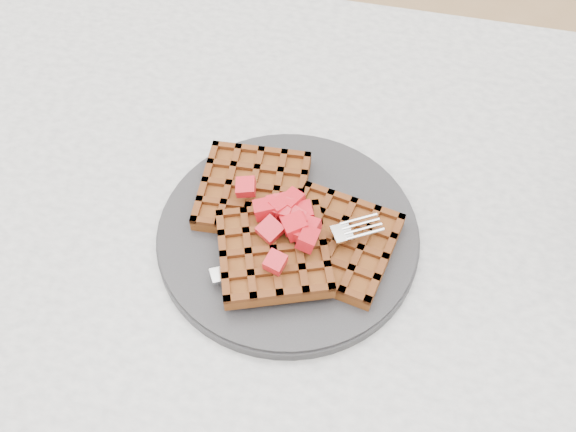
{
  "coord_description": "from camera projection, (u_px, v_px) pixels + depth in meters",
  "views": [
    {
      "loc": [
        -0.04,
        -0.36,
        1.3
      ],
      "look_at": [
        -0.12,
        -0.0,
        0.79
      ],
      "focal_mm": 40.0,
      "sensor_mm": 36.0,
      "label": 1
    }
  ],
  "objects": [
    {
      "name": "fork",
      "position": [
        309.0,
        253.0,
        0.62
      ],
      "size": [
        0.17,
        0.11,
        0.02
      ],
      "primitive_type": null,
      "rotation": [
        0.0,
        0.0,
        -1.04
      ],
      "color": "silver",
      "rests_on": "plate"
    },
    {
      "name": "plate",
      "position": [
        288.0,
        234.0,
        0.65
      ],
      "size": [
        0.27,
        0.27,
        0.02
      ],
      "primitive_type": "cylinder",
      "color": "#252528",
      "rests_on": "table"
    },
    {
      "name": "table",
      "position": [
        389.0,
        310.0,
        0.74
      ],
      "size": [
        1.2,
        0.8,
        0.75
      ],
      "color": "silver",
      "rests_on": "ground"
    },
    {
      "name": "strawberry_pile",
      "position": [
        288.0,
        207.0,
        0.61
      ],
      "size": [
        0.15,
        0.15,
        0.02
      ],
      "primitive_type": null,
      "color": "#A10613",
      "rests_on": "waffles"
    },
    {
      "name": "waffles",
      "position": [
        287.0,
        227.0,
        0.63
      ],
      "size": [
        0.21,
        0.2,
        0.03
      ],
      "color": "brown",
      "rests_on": "plate"
    }
  ]
}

